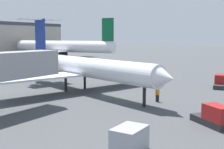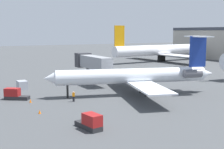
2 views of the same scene
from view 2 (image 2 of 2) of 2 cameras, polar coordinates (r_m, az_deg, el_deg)
name	(u,v)px [view 2 (image 2 of 2)]	position (r m, az deg, el deg)	size (l,w,h in m)	color
ground_plane	(107,97)	(53.69, -0.86, -4.16)	(400.00, 400.00, 0.10)	#424447
regional_jet	(138,75)	(54.75, 4.80, -0.12)	(25.01, 30.35, 10.42)	silver
jet_bridge	(91,62)	(66.85, -3.88, 2.30)	(13.20, 3.20, 6.35)	gray
ground_crew_marshaller	(74,96)	(50.12, -7.14, -4.04)	(0.36, 0.46, 1.69)	black
baggage_tug_lead	(90,122)	(36.04, -4.02, -8.83)	(4.17, 2.00, 1.90)	#262628
baggage_tug_trailing	(14,95)	(53.75, -17.62, -3.56)	(3.46, 4.07, 1.90)	#262628
cargo_container_uld	(22,85)	(62.80, -16.31, -1.88)	(2.51, 1.80, 1.66)	#999EA8
traffic_cone_near	(40,112)	(43.83, -13.26, -6.73)	(0.36, 0.36, 0.55)	orange
traffic_cone_mid	(30,101)	(50.89, -14.88, -4.74)	(0.36, 0.36, 0.55)	orange
parked_airliner_west_end	(161,50)	(117.26, 9.09, 4.45)	(35.90, 42.50, 13.21)	white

